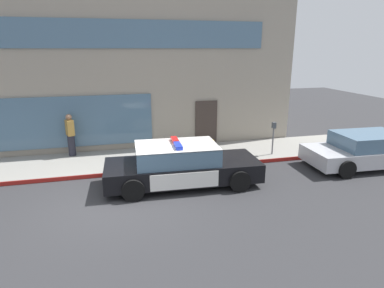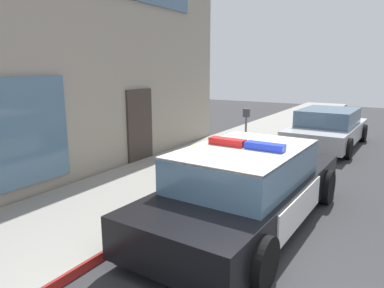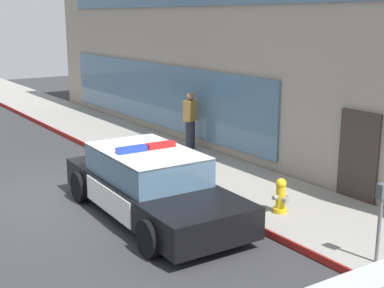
{
  "view_description": "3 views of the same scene",
  "coord_description": "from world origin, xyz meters",
  "px_view_note": "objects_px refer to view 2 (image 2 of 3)",
  "views": [
    {
      "loc": [
        0.11,
        -9.0,
        4.36
      ],
      "look_at": [
        2.75,
        1.58,
        1.14
      ],
      "focal_mm": 30.54,
      "sensor_mm": 36.0,
      "label": 1
    },
    {
      "loc": [
        -3.17,
        -1.27,
        2.64
      ],
      "look_at": [
        2.04,
        1.86,
        1.33
      ],
      "focal_mm": 32.68,
      "sensor_mm": 36.0,
      "label": 2
    },
    {
      "loc": [
        11.16,
        -4.32,
        4.05
      ],
      "look_at": [
        1.88,
        2.1,
        1.3
      ],
      "focal_mm": 49.15,
      "sensor_mm": 36.0,
      "label": 3
    }
  ],
  "objects_px": {
    "police_cruiser": "(248,186)",
    "car_down_street": "(327,128)",
    "fire_hydrant": "(195,159)",
    "parking_meter": "(246,123)"
  },
  "relations": [
    {
      "from": "police_cruiser",
      "to": "car_down_street",
      "type": "height_order",
      "value": "police_cruiser"
    },
    {
      "from": "police_cruiser",
      "to": "car_down_street",
      "type": "relative_size",
      "value": 1.07
    },
    {
      "from": "police_cruiser",
      "to": "fire_hydrant",
      "type": "distance_m",
      "value": 2.68
    },
    {
      "from": "police_cruiser",
      "to": "fire_hydrant",
      "type": "bearing_deg",
      "value": 52.79
    },
    {
      "from": "car_down_street",
      "to": "parking_meter",
      "type": "distance_m",
      "value": 3.54
    },
    {
      "from": "fire_hydrant",
      "to": "parking_meter",
      "type": "bearing_deg",
      "value": -6.35
    },
    {
      "from": "police_cruiser",
      "to": "fire_hydrant",
      "type": "xyz_separation_m",
      "value": [
        1.7,
        2.06,
        -0.18
      ]
    },
    {
      "from": "police_cruiser",
      "to": "parking_meter",
      "type": "xyz_separation_m",
      "value": [
        4.22,
        1.78,
        0.4
      ]
    },
    {
      "from": "police_cruiser",
      "to": "parking_meter",
      "type": "distance_m",
      "value": 4.6
    },
    {
      "from": "car_down_street",
      "to": "parking_meter",
      "type": "relative_size",
      "value": 3.53
    }
  ]
}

